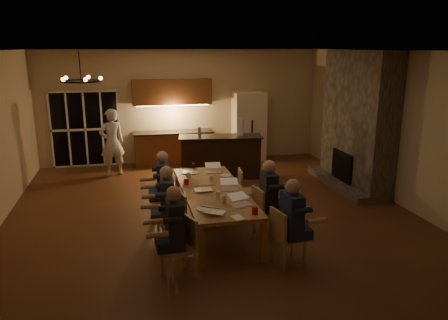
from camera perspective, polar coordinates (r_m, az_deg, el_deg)
floor at (r=8.75m, az=-1.43°, el=-7.35°), size 9.00×9.00×0.00m
back_wall at (r=12.69m, az=-5.51°, el=6.97°), size 8.00×0.04×3.20m
right_wall at (r=9.87m, az=22.09°, el=3.79°), size 0.04×9.00×3.20m
ceiling at (r=8.12m, az=-1.58°, el=14.24°), size 8.00×9.00×0.04m
french_doors at (r=12.68m, az=-17.64°, el=3.82°), size 1.86×0.08×2.10m
fireplace at (r=10.70m, az=17.07°, el=4.98°), size 0.58×2.50×3.20m
kitchenette at (r=12.40m, az=-6.66°, el=4.89°), size 2.24×0.68×2.40m
refrigerator at (r=12.80m, az=3.25°, el=4.36°), size 0.90×0.68×2.00m
dining_table at (r=8.08m, az=-1.37°, el=-6.41°), size 1.10×3.05×0.75m
bar_island at (r=11.16m, az=-0.45°, el=0.44°), size 2.16×0.97×1.08m
chair_left_near at (r=6.46m, az=-6.05°, el=-11.40°), size 0.56×0.56×0.89m
chair_left_mid at (r=7.46m, az=-6.93°, el=-7.75°), size 0.51×0.51×0.89m
chair_left_far at (r=8.47m, az=-8.00°, el=-5.02°), size 0.47×0.47×0.89m
chair_right_near at (r=6.88m, az=8.43°, el=-9.79°), size 0.52×0.52×0.89m
chair_right_mid at (r=7.82m, az=5.74°, el=-6.65°), size 0.51×0.51×0.89m
chair_right_far at (r=8.85m, az=3.41°, el=-4.05°), size 0.48×0.48×0.89m
person_left_near at (r=6.39m, az=-6.41°, el=-9.31°), size 0.63×0.63×1.38m
person_right_near at (r=6.73m, az=8.81°, el=-8.11°), size 0.65×0.65×1.38m
person_left_mid at (r=7.39m, az=-7.39°, el=-5.95°), size 0.65×0.65×1.38m
person_right_mid at (r=7.73m, az=5.83°, el=-4.98°), size 0.61×0.61×1.38m
person_left_far at (r=8.39m, az=-7.94°, el=-3.44°), size 0.61×0.61×1.38m
standing_person at (r=11.62m, az=-14.42°, el=2.24°), size 0.74×0.60×1.75m
chandelier at (r=7.25m, az=-18.18°, el=9.78°), size 0.63×0.63×0.03m
laptop_a at (r=6.84m, az=-1.18°, el=-6.00°), size 0.42×0.41×0.23m
laptop_b at (r=7.15m, az=2.23°, el=-5.08°), size 0.39×0.36×0.23m
laptop_c at (r=7.88m, az=-2.76°, el=-3.20°), size 0.33×0.29×0.23m
laptop_d at (r=7.91m, az=0.71°, el=-3.12°), size 0.36×0.33×0.23m
laptop_e at (r=8.98m, az=-4.46°, el=-1.00°), size 0.41×0.39×0.23m
laptop_f at (r=8.99m, az=-1.39°, el=-0.94°), size 0.34×0.31×0.23m
mug_front at (r=7.55m, az=-0.79°, el=-4.49°), size 0.08×0.08×0.10m
mug_mid at (r=8.48m, az=-1.68°, el=-2.33°), size 0.08×0.08×0.10m
mug_back at (r=8.67m, az=-4.65°, el=-1.99°), size 0.09×0.09×0.10m
redcup_near at (r=6.82m, az=4.05°, el=-6.58°), size 0.10×0.10×0.12m
redcup_mid at (r=8.23m, az=-4.92°, el=-2.84°), size 0.09×0.09×0.12m
can_silver at (r=7.25m, az=0.04°, el=-5.24°), size 0.06×0.06×0.12m
can_cola at (r=9.29m, az=-3.98°, el=-0.79°), size 0.06×0.06×0.12m
plate_near at (r=7.54m, az=2.33°, el=-4.86°), size 0.24×0.24×0.02m
plate_left at (r=7.02m, az=-2.51°, el=-6.37°), size 0.27×0.27×0.02m
plate_far at (r=8.76m, az=0.20°, el=-2.06°), size 0.23×0.23×0.02m
notepad at (r=6.67m, az=1.81°, el=-7.55°), size 0.22×0.26×0.01m
bar_bottle at (r=10.97m, az=-3.22°, el=3.70°), size 0.08×0.08×0.24m
bar_blender at (r=11.08m, az=2.16°, el=4.36°), size 0.19×0.19×0.44m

